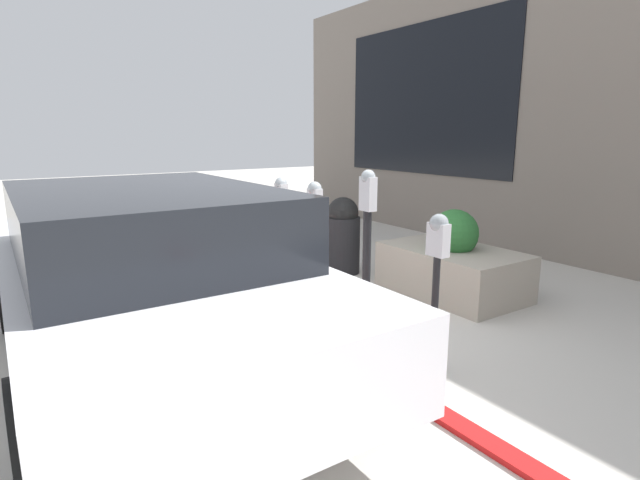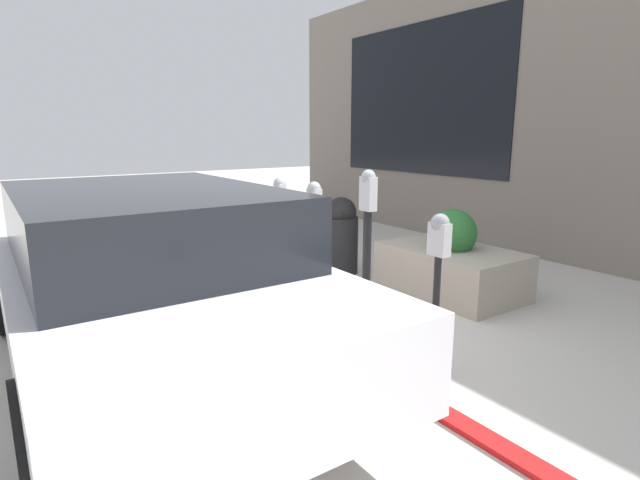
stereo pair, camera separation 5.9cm
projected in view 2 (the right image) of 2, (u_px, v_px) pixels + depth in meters
name	position (u px, v px, depth m)	size (l,w,h in m)	color
ground_plane	(311.00, 331.00, 4.83)	(40.00, 40.00, 0.00)	beige
curb_strip	(304.00, 330.00, 4.78)	(13.50, 0.16, 0.04)	red
building_facade	(583.00, 104.00, 6.82)	(13.50, 0.17, 4.49)	slate
parking_meter_nearest	(438.00, 258.00, 3.84)	(0.17, 0.14, 1.28)	black
parking_meter_second	(367.00, 236.00, 4.53)	(0.15, 0.13, 1.56)	black
parking_meter_middle	(314.00, 226.00, 5.17)	(0.17, 0.14, 1.39)	black
parking_meter_fourth	(280.00, 209.00, 5.73)	(0.16, 0.14, 1.38)	black
planter_box	(451.00, 265.00, 5.90)	(1.61, 1.01, 1.01)	#A39989
parked_car_front	(144.00, 272.00, 3.94)	(4.69, 2.01, 1.48)	silver
trash_bin	(341.00, 235.00, 6.74)	(0.47, 0.47, 1.04)	black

